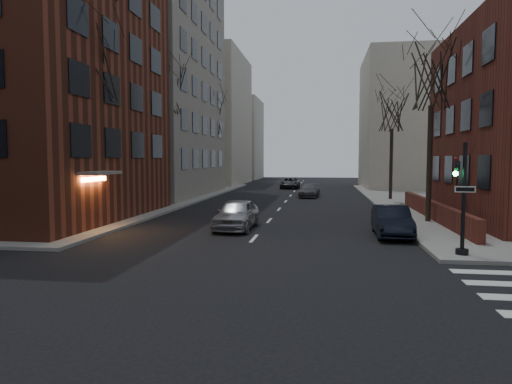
# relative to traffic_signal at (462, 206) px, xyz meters

# --- Properties ---
(ground) EXTENTS (160.00, 160.00, 0.00)m
(ground) POSITION_rel_traffic_signal_xyz_m (-7.94, -8.99, -1.91)
(ground) COLOR black
(ground) RESTS_ON ground
(building_left_brick) EXTENTS (15.00, 15.00, 18.00)m
(building_left_brick) POSITION_rel_traffic_signal_xyz_m (-23.44, 7.51, 7.09)
(building_left_brick) COLOR maroon
(building_left_brick) RESTS_ON ground
(building_left_tan) EXTENTS (18.00, 18.00, 28.00)m
(building_left_tan) POSITION_rel_traffic_signal_xyz_m (-24.94, 25.01, 12.09)
(building_left_tan) COLOR gray
(building_left_tan) RESTS_ON ground
(low_wall_right) EXTENTS (0.35, 16.00, 1.00)m
(low_wall_right) POSITION_rel_traffic_signal_xyz_m (1.36, 10.01, -1.26)
(low_wall_right) COLOR #572419
(low_wall_right) RESTS_ON sidewalk_far_right
(building_distant_la) EXTENTS (14.00, 16.00, 18.00)m
(building_distant_la) POSITION_rel_traffic_signal_xyz_m (-22.94, 46.01, 7.09)
(building_distant_la) COLOR #BEB3A0
(building_distant_la) RESTS_ON ground
(building_distant_ra) EXTENTS (14.00, 14.00, 16.00)m
(building_distant_ra) POSITION_rel_traffic_signal_xyz_m (7.06, 41.01, 6.09)
(building_distant_ra) COLOR #BEB3A0
(building_distant_ra) RESTS_ON ground
(building_distant_lb) EXTENTS (10.00, 12.00, 14.00)m
(building_distant_lb) POSITION_rel_traffic_signal_xyz_m (-20.94, 63.01, 5.09)
(building_distant_lb) COLOR #BEB3A0
(building_distant_lb) RESTS_ON ground
(traffic_signal) EXTENTS (0.76, 0.44, 4.00)m
(traffic_signal) POSITION_rel_traffic_signal_xyz_m (0.00, 0.00, 0.00)
(traffic_signal) COLOR black
(traffic_signal) RESTS_ON sidewalk_far_right
(tree_left_a) EXTENTS (4.18, 4.18, 10.26)m
(tree_left_a) POSITION_rel_traffic_signal_xyz_m (-16.74, 5.01, 6.56)
(tree_left_a) COLOR #2D231C
(tree_left_a) RESTS_ON sidewalk_far_left
(tree_left_b) EXTENTS (4.40, 4.40, 10.80)m
(tree_left_b) POSITION_rel_traffic_signal_xyz_m (-16.74, 17.01, 7.00)
(tree_left_b) COLOR #2D231C
(tree_left_b) RESTS_ON sidewalk_far_left
(tree_left_c) EXTENTS (3.96, 3.96, 9.72)m
(tree_left_c) POSITION_rel_traffic_signal_xyz_m (-16.74, 31.01, 6.12)
(tree_left_c) COLOR #2D231C
(tree_left_c) RESTS_ON sidewalk_far_left
(tree_right_a) EXTENTS (3.96, 3.96, 9.72)m
(tree_right_a) POSITION_rel_traffic_signal_xyz_m (0.86, 9.01, 6.12)
(tree_right_a) COLOR #2D231C
(tree_right_a) RESTS_ON sidewalk_far_right
(tree_right_b) EXTENTS (3.74, 3.74, 9.18)m
(tree_right_b) POSITION_rel_traffic_signal_xyz_m (0.86, 23.01, 5.68)
(tree_right_b) COLOR #2D231C
(tree_right_b) RESTS_ON sidewalk_far_right
(streetlamp_near) EXTENTS (0.36, 0.36, 6.28)m
(streetlamp_near) POSITION_rel_traffic_signal_xyz_m (-16.14, 13.01, 2.33)
(streetlamp_near) COLOR black
(streetlamp_near) RESTS_ON sidewalk_far_left
(streetlamp_far) EXTENTS (0.36, 0.36, 6.28)m
(streetlamp_far) POSITION_rel_traffic_signal_xyz_m (-16.14, 33.01, 2.33)
(streetlamp_far) COLOR black
(streetlamp_far) RESTS_ON sidewalk_far_left
(parked_sedan) EXTENTS (1.55, 4.32, 1.42)m
(parked_sedan) POSITION_rel_traffic_signal_xyz_m (-1.74, 4.48, -1.20)
(parked_sedan) COLOR black
(parked_sedan) RESTS_ON ground
(car_lane_silver) EXTENTS (1.94, 4.53, 1.52)m
(car_lane_silver) POSITION_rel_traffic_signal_xyz_m (-9.22, 5.61, -1.15)
(car_lane_silver) COLOR #9F9EA4
(car_lane_silver) RESTS_ON ground
(car_lane_gray) EXTENTS (2.05, 4.33, 1.22)m
(car_lane_gray) POSITION_rel_traffic_signal_xyz_m (-6.09, 25.55, -1.30)
(car_lane_gray) COLOR #424347
(car_lane_gray) RESTS_ON ground
(car_lane_far) EXTENTS (2.25, 4.76, 1.31)m
(car_lane_far) POSITION_rel_traffic_signal_xyz_m (-8.74, 37.80, -1.25)
(car_lane_far) COLOR #39393D
(car_lane_far) RESTS_ON ground
(sandwich_board) EXTENTS (0.64, 0.74, 1.00)m
(sandwich_board) POSITION_rel_traffic_signal_xyz_m (-0.64, 9.30, -1.26)
(sandwich_board) COLOR silver
(sandwich_board) RESTS_ON sidewalk_far_right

